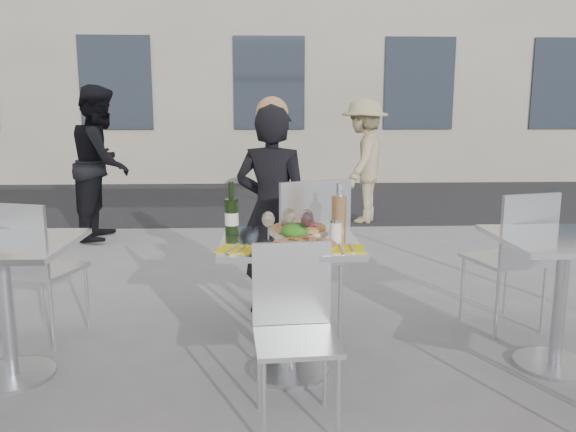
{
  "coord_description": "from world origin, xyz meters",
  "views": [
    {
      "loc": [
        -0.14,
        -2.9,
        1.41
      ],
      "look_at": [
        0.0,
        0.15,
        0.85
      ],
      "focal_mm": 35.0,
      "sensor_mm": 36.0,
      "label": 1
    }
  ],
  "objects_px": {
    "wineglass_white_b": "(289,217)",
    "wineglass_red_b": "(307,218)",
    "pedestrian_b": "(364,161)",
    "main_table": "(289,278)",
    "chair_near": "(294,318)",
    "pizza_far": "(299,228)",
    "side_table_left": "(4,282)",
    "woman_diner": "(273,212)",
    "wine_bottle": "(232,215)",
    "napkin_right": "(346,248)",
    "wineglass_white_a": "(268,220)",
    "side_chair_lfar": "(32,261)",
    "pizza_near": "(304,245)",
    "chair_far": "(306,246)",
    "sugar_shaker": "(336,229)",
    "carafe": "(339,215)",
    "side_table_right": "(562,274)",
    "wineglass_red_a": "(307,221)",
    "salad_plate": "(295,232)",
    "pedestrian_a": "(102,163)",
    "side_chair_rfar": "(515,250)",
    "napkin_left": "(236,249)"
  },
  "relations": [
    {
      "from": "woman_diner",
      "to": "pedestrian_b",
      "type": "distance_m",
      "value": 3.61
    },
    {
      "from": "wine_bottle",
      "to": "napkin_right",
      "type": "height_order",
      "value": "wine_bottle"
    },
    {
      "from": "side_chair_lfar",
      "to": "side_chair_rfar",
      "type": "distance_m",
      "value": 3.02
    },
    {
      "from": "pedestrian_b",
      "to": "main_table",
      "type": "bearing_deg",
      "value": 7.7
    },
    {
      "from": "chair_near",
      "to": "pizza_far",
      "type": "relative_size",
      "value": 2.37
    },
    {
      "from": "pedestrian_b",
      "to": "wineglass_red_b",
      "type": "height_order",
      "value": "pedestrian_b"
    },
    {
      "from": "wineglass_red_a",
      "to": "chair_far",
      "type": "bearing_deg",
      "value": 86.44
    },
    {
      "from": "chair_far",
      "to": "napkin_right",
      "type": "relative_size",
      "value": 5.11
    },
    {
      "from": "sugar_shaker",
      "to": "wineglass_white_a",
      "type": "xyz_separation_m",
      "value": [
        -0.36,
        -0.02,
        0.06
      ]
    },
    {
      "from": "chair_near",
      "to": "pedestrian_a",
      "type": "xyz_separation_m",
      "value": [
        -1.96,
        3.97,
        0.38
      ]
    },
    {
      "from": "side_table_right",
      "to": "wineglass_red_b",
      "type": "bearing_deg",
      "value": 178.67
    },
    {
      "from": "side_table_left",
      "to": "wineglass_white_a",
      "type": "xyz_separation_m",
      "value": [
        1.39,
        -0.02,
        0.32
      ]
    },
    {
      "from": "pizza_far",
      "to": "woman_diner",
      "type": "bearing_deg",
      "value": 100.61
    },
    {
      "from": "woman_diner",
      "to": "pedestrian_b",
      "type": "xyz_separation_m",
      "value": [
        1.24,
        3.39,
        0.06
      ]
    },
    {
      "from": "main_table",
      "to": "pizza_far",
      "type": "bearing_deg",
      "value": 73.07
    },
    {
      "from": "wineglass_white_a",
      "to": "wineglass_red_a",
      "type": "height_order",
      "value": "same"
    },
    {
      "from": "side_chair_lfar",
      "to": "pedestrian_b",
      "type": "relative_size",
      "value": 0.56
    },
    {
      "from": "side_table_left",
      "to": "side_chair_lfar",
      "type": "relative_size",
      "value": 0.84
    },
    {
      "from": "chair_near",
      "to": "wineglass_red_a",
      "type": "xyz_separation_m",
      "value": [
        0.09,
        0.42,
        0.37
      ]
    },
    {
      "from": "main_table",
      "to": "sugar_shaker",
      "type": "distance_m",
      "value": 0.36
    },
    {
      "from": "woman_diner",
      "to": "wineglass_white_b",
      "type": "relative_size",
      "value": 9.35
    },
    {
      "from": "chair_near",
      "to": "side_chair_lfar",
      "type": "bearing_deg",
      "value": 145.01
    },
    {
      "from": "main_table",
      "to": "chair_far",
      "type": "relative_size",
      "value": 0.73
    },
    {
      "from": "pizza_near",
      "to": "sugar_shaker",
      "type": "relative_size",
      "value": 3.04
    },
    {
      "from": "carafe",
      "to": "pizza_far",
      "type": "bearing_deg",
      "value": 148.14
    },
    {
      "from": "carafe",
      "to": "wineglass_red_b",
      "type": "distance_m",
      "value": 0.18
    },
    {
      "from": "pedestrian_a",
      "to": "pizza_far",
      "type": "distance_m",
      "value": 3.87
    },
    {
      "from": "wineglass_red_b",
      "to": "wineglass_white_a",
      "type": "bearing_deg",
      "value": -166.08
    },
    {
      "from": "carafe",
      "to": "wineglass_red_b",
      "type": "height_order",
      "value": "carafe"
    },
    {
      "from": "pizza_far",
      "to": "wineglass_white_a",
      "type": "bearing_deg",
      "value": -126.98
    },
    {
      "from": "pedestrian_a",
      "to": "wineglass_red_a",
      "type": "distance_m",
      "value": 4.1
    },
    {
      "from": "wine_bottle",
      "to": "napkin_right",
      "type": "distance_m",
      "value": 0.69
    },
    {
      "from": "napkin_right",
      "to": "side_chair_rfar",
      "type": "bearing_deg",
      "value": 34.43
    },
    {
      "from": "side_chair_lfar",
      "to": "wine_bottle",
      "type": "height_order",
      "value": "wine_bottle"
    },
    {
      "from": "salad_plate",
      "to": "napkin_left",
      "type": "xyz_separation_m",
      "value": [
        -0.3,
        -0.22,
        -0.03
      ]
    },
    {
      "from": "side_table_right",
      "to": "napkin_left",
      "type": "distance_m",
      "value": 1.79
    },
    {
      "from": "pizza_near",
      "to": "carafe",
      "type": "distance_m",
      "value": 0.34
    },
    {
      "from": "salad_plate",
      "to": "napkin_right",
      "type": "relative_size",
      "value": 1.1
    },
    {
      "from": "side_chair_lfar",
      "to": "carafe",
      "type": "distance_m",
      "value": 1.89
    },
    {
      "from": "side_chair_lfar",
      "to": "carafe",
      "type": "relative_size",
      "value": 3.08
    },
    {
      "from": "pizza_far",
      "to": "wineglass_red_a",
      "type": "xyz_separation_m",
      "value": [
        0.03,
        -0.25,
        0.09
      ]
    },
    {
      "from": "side_table_left",
      "to": "woman_diner",
      "type": "xyz_separation_m",
      "value": [
        1.43,
        0.95,
        0.2
      ]
    },
    {
      "from": "wineglass_white_b",
      "to": "wineglass_red_b",
      "type": "distance_m",
      "value": 0.1
    },
    {
      "from": "chair_near",
      "to": "side_chair_rfar",
      "type": "distance_m",
      "value": 1.77
    },
    {
      "from": "napkin_right",
      "to": "pedestrian_b",
      "type": "bearing_deg",
      "value": 81.6
    },
    {
      "from": "salad_plate",
      "to": "pedestrian_a",
      "type": "bearing_deg",
      "value": 119.62
    },
    {
      "from": "side_table_left",
      "to": "pizza_far",
      "type": "bearing_deg",
      "value": 7.82
    },
    {
      "from": "pizza_near",
      "to": "chair_far",
      "type": "bearing_deg",
      "value": 84.91
    },
    {
      "from": "side_table_right",
      "to": "pedestrian_b",
      "type": "height_order",
      "value": "pedestrian_b"
    },
    {
      "from": "side_table_right",
      "to": "chair_far",
      "type": "xyz_separation_m",
      "value": [
        -1.38,
        0.45,
        0.07
      ]
    }
  ]
}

